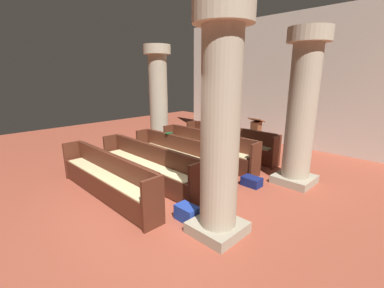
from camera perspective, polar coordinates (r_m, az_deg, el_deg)
ground_plane at (r=5.44m, az=-6.40°, el=-12.47°), size 19.20×19.20×0.00m
back_wall at (r=9.83m, az=22.61°, el=12.41°), size 10.00×0.16×4.50m
pew_row_0 at (r=8.31m, az=7.96°, el=0.80°), size 3.31×0.46×0.90m
pew_row_1 at (r=7.53m, az=3.18°, el=-0.56°), size 3.31×0.46×0.90m
pew_row_2 at (r=6.81m, az=-2.64°, el=-2.22°), size 3.31×0.47×0.90m
pew_row_3 at (r=6.19m, az=-9.75°, el=-4.21°), size 3.31×0.46×0.90m
pew_row_4 at (r=5.70m, az=-18.30°, el=-6.49°), size 3.31×0.46×0.90m
pillar_aisle_side at (r=6.31m, az=22.87°, el=7.39°), size 0.90×0.90×3.44m
pillar_far_side at (r=9.17m, az=-7.35°, el=10.43°), size 0.90×0.90×3.44m
pillar_aisle_rear at (r=3.84m, az=6.23°, el=4.29°), size 0.84×0.84×3.44m
lectern at (r=9.21m, az=13.69°, el=1.71°), size 0.48×0.45×1.08m
hymn_book at (r=7.31m, az=-5.08°, el=2.37°), size 0.13×0.20×0.03m
kneeler_box_navy at (r=6.24m, az=12.90°, el=-7.98°), size 0.43×0.29×0.21m
kneeler_box_blue at (r=4.75m, az=-1.09°, el=-14.82°), size 0.41×0.27×0.27m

